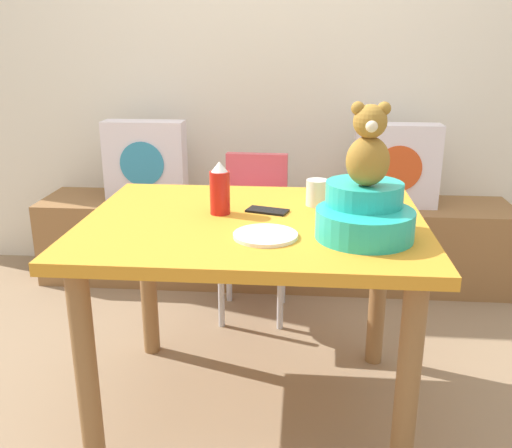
# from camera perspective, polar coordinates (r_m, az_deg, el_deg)

# --- Properties ---
(ground_plane) EXTENTS (8.00, 8.00, 0.00)m
(ground_plane) POSITION_cam_1_polar(r_m,az_deg,el_deg) (2.25, -0.23, -17.74)
(ground_plane) COLOR #8C7256
(back_wall) EXTENTS (4.40, 0.10, 2.60)m
(back_wall) POSITION_cam_1_polar(r_m,az_deg,el_deg) (3.29, 2.14, 17.81)
(back_wall) COLOR silver
(back_wall) RESTS_ON ground_plane
(window_bench) EXTENTS (2.60, 0.44, 0.46)m
(window_bench) POSITION_cam_1_polar(r_m,az_deg,el_deg) (3.21, 1.68, -1.70)
(window_bench) COLOR olive
(window_bench) RESTS_ON ground_plane
(pillow_floral_left) EXTENTS (0.44, 0.15, 0.44)m
(pillow_floral_left) POSITION_cam_1_polar(r_m,az_deg,el_deg) (3.18, -11.06, 6.22)
(pillow_floral_left) COLOR silver
(pillow_floral_left) RESTS_ON window_bench
(pillow_floral_right) EXTENTS (0.44, 0.15, 0.44)m
(pillow_floral_right) POSITION_cam_1_polar(r_m,az_deg,el_deg) (3.10, 13.95, 5.71)
(pillow_floral_right) COLOR silver
(pillow_floral_right) RESTS_ON window_bench
(book_stack) EXTENTS (0.20, 0.14, 0.06)m
(book_stack) POSITION_cam_1_polar(r_m,az_deg,el_deg) (3.13, 1.75, 2.75)
(book_stack) COLOR #445B6D
(book_stack) RESTS_ON window_bench
(dining_table) EXTENTS (1.15, 0.89, 0.74)m
(dining_table) POSITION_cam_1_polar(r_m,az_deg,el_deg) (1.95, -0.25, -2.66)
(dining_table) COLOR orange
(dining_table) RESTS_ON ground_plane
(highchair) EXTENTS (0.34, 0.46, 0.79)m
(highchair) POSITION_cam_1_polar(r_m,az_deg,el_deg) (2.71, -0.25, 1.00)
(highchair) COLOR #D84C59
(highchair) RESTS_ON ground_plane
(infant_seat_teal) EXTENTS (0.30, 0.33, 0.16)m
(infant_seat_teal) POSITION_cam_1_polar(r_m,az_deg,el_deg) (1.77, 10.86, 1.03)
(infant_seat_teal) COLOR #25B3A3
(infant_seat_teal) RESTS_ON dining_table
(teddy_bear) EXTENTS (0.13, 0.12, 0.25)m
(teddy_bear) POSITION_cam_1_polar(r_m,az_deg,el_deg) (1.72, 11.27, 7.62)
(teddy_bear) COLOR olive
(teddy_bear) RESTS_ON infant_seat_teal
(ketchup_bottle) EXTENTS (0.07, 0.07, 0.18)m
(ketchup_bottle) POSITION_cam_1_polar(r_m,az_deg,el_deg) (1.96, -3.66, 3.50)
(ketchup_bottle) COLOR red
(ketchup_bottle) RESTS_ON dining_table
(coffee_mug) EXTENTS (0.12, 0.08, 0.09)m
(coffee_mug) POSITION_cam_1_polar(r_m,az_deg,el_deg) (2.08, 6.25, 3.17)
(coffee_mug) COLOR silver
(coffee_mug) RESTS_ON dining_table
(dinner_plate_near) EXTENTS (0.20, 0.20, 0.01)m
(dinner_plate_near) POSITION_cam_1_polar(r_m,az_deg,el_deg) (1.74, 0.95, -1.15)
(dinner_plate_near) COLOR white
(dinner_plate_near) RESTS_ON dining_table
(cell_phone) EXTENTS (0.16, 0.11, 0.01)m
(cell_phone) POSITION_cam_1_polar(r_m,az_deg,el_deg) (2.00, 1.15, 1.35)
(cell_phone) COLOR black
(cell_phone) RESTS_ON dining_table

